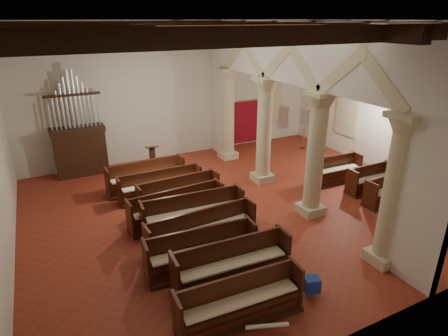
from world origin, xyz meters
TOP-DOWN VIEW (x-y plane):
  - floor at (0.00, 0.00)m, footprint 14.00×14.00m
  - ceiling at (0.00, 0.00)m, footprint 14.00×14.00m
  - wall_back at (0.00, 6.00)m, footprint 14.00×0.02m
  - wall_front at (0.00, -6.00)m, footprint 14.00×0.02m
  - wall_right at (7.00, 0.00)m, footprint 0.02×12.00m
  - ceiling_beams at (0.00, 0.00)m, footprint 13.80×11.80m
  - arcade at (1.80, 0.00)m, footprint 0.90×11.90m
  - window_right_a at (6.98, -1.50)m, footprint 0.03×1.00m
  - window_right_b at (6.98, 2.50)m, footprint 0.03×1.00m
  - window_back at (5.00, 5.98)m, footprint 1.00×0.03m
  - pipe_organ at (-4.50, 5.50)m, footprint 2.10×0.85m
  - lectern at (-1.86, 4.23)m, footprint 0.56×0.57m
  - dossal_curtain at (3.50, 5.92)m, footprint 1.80×0.07m
  - processional_banner at (5.75, 3.98)m, footprint 0.47×0.60m
  - hymnal_box_a at (-0.71, -4.66)m, footprint 0.43×0.39m
  - hymnal_box_b at (-0.94, -2.34)m, footprint 0.35×0.30m
  - hymnal_box_c at (-1.49, -0.31)m, footprint 0.32×0.27m
  - tube_heater_a at (-2.27, -5.17)m, footprint 0.88×0.41m
  - tube_heater_b at (-1.89, -2.89)m, footprint 0.92×0.37m
  - nave_pew_0 at (-2.61, -4.62)m, footprint 2.85×0.83m
  - nave_pew_1 at (-2.20, -3.48)m, footprint 2.97×0.90m
  - nave_pew_2 at (-2.63, -2.62)m, footprint 2.93×0.93m
  - nave_pew_3 at (-2.21, -1.71)m, footprint 3.26×0.90m
  - nave_pew_4 at (-2.04, -0.64)m, footprint 3.21×0.96m
  - nave_pew_5 at (-2.35, -0.06)m, footprint 3.15×0.91m
  - nave_pew_6 at (-1.95, 0.85)m, footprint 2.87×0.87m
  - nave_pew_7 at (-2.26, 1.94)m, footprint 3.03×0.68m
  - nave_pew_8 at (-2.55, 2.78)m, footprint 2.96×0.89m
  - aisle_pew_0 at (4.73, -2.10)m, footprint 1.99×0.77m
  - aisle_pew_1 at (4.92, -1.12)m, footprint 1.97×0.68m
  - aisle_pew_2 at (4.32, 0.11)m, footprint 2.17×0.75m

SIDE VIEW (x-z plane):
  - floor at x=0.00m, z-range 0.00..0.00m
  - tube_heater_a at x=-2.27m, z-range 0.11..0.21m
  - tube_heater_b at x=-1.89m, z-range 0.11..0.21m
  - hymnal_box_c at x=-1.49m, z-range 0.10..0.38m
  - hymnal_box_b at x=-0.94m, z-range 0.10..0.43m
  - hymnal_box_a at x=-0.71m, z-range 0.10..0.46m
  - nave_pew_7 at x=-2.26m, z-range -0.17..0.82m
  - aisle_pew_0 at x=4.73m, z-range -0.16..0.82m
  - aisle_pew_1 at x=4.92m, z-range -0.16..0.84m
  - nave_pew_0 at x=-2.61m, z-range -0.18..0.88m
  - aisle_pew_2 at x=4.32m, z-range -0.17..0.88m
  - nave_pew_5 at x=-2.35m, z-range -0.18..0.90m
  - nave_pew_6 at x=-1.95m, z-range -0.18..0.90m
  - nave_pew_3 at x=-2.21m, z-range -0.19..0.91m
  - nave_pew_8 at x=-2.55m, z-range -0.19..0.92m
  - nave_pew_2 at x=-2.63m, z-range -0.19..0.93m
  - nave_pew_4 at x=-2.04m, z-range -0.19..0.93m
  - nave_pew_1 at x=-2.20m, z-range -0.19..0.96m
  - lectern at x=-1.86m, z-range -0.11..1.16m
  - processional_banner at x=5.75m, z-range -0.31..1.83m
  - dossal_curtain at x=3.50m, z-range 0.08..2.25m
  - pipe_organ at x=-4.50m, z-range -0.83..3.57m
  - window_right_a at x=6.98m, z-range 1.10..3.30m
  - window_right_b at x=6.98m, z-range 1.10..3.30m
  - window_back at x=5.00m, z-range 1.10..3.30m
  - wall_back at x=0.00m, z-range 0.00..6.00m
  - wall_front at x=0.00m, z-range 0.00..6.00m
  - wall_right at x=7.00m, z-range 0.00..6.00m
  - arcade at x=1.80m, z-range 0.56..6.56m
  - ceiling_beams at x=0.00m, z-range 5.67..5.97m
  - ceiling at x=0.00m, z-range 6.00..6.00m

